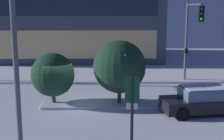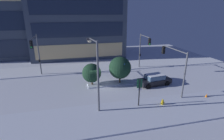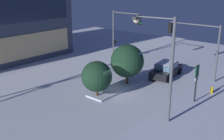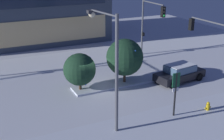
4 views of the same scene
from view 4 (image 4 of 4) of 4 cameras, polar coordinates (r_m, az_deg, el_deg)
The scene contains 12 objects.
ground at distance 24.58m, azimuth -3.96°, elevation -3.64°, with size 52.00×52.00×0.00m, color silver.
curb_strip_near at distance 18.28m, azimuth 5.51°, elevation -12.52°, with size 52.00×5.20×0.14m, color silver.
curb_strip_far at distance 31.56m, azimuth -9.31°, elevation 1.78°, with size 52.00×5.20×0.14m, color silver.
median_strip at distance 25.70m, azimuth 2.35°, elevation -2.33°, with size 9.00×1.80×0.14m, color silver.
car_near at distance 26.56m, azimuth 12.61°, elevation -0.57°, with size 4.77×2.49×1.49m.
traffic_light_corner_near_right at distance 24.79m, azimuth 18.58°, elevation 5.19°, with size 0.32×5.38×5.52m.
traffic_light_corner_far_right at distance 30.96m, azimuth 7.22°, elevation 9.31°, with size 0.32×3.98×6.06m.
street_lamp_arched at distance 17.43m, azimuth -0.64°, elevation 2.91°, with size 0.76×2.91×7.21m.
fire_hydrant at distance 21.95m, azimuth 17.57°, elevation -6.65°, with size 0.48×0.26×0.74m.
parking_info_sign at distance 19.95m, azimuth 11.86°, elevation -3.59°, with size 0.55×0.12×3.14m.
decorated_tree_median at distance 24.90m, azimuth 2.41°, elevation 2.39°, with size 3.06×3.06×3.84m.
decorated_tree_left_of_median at distance 23.72m, azimuth -6.12°, elevation 0.09°, with size 2.55×2.58×3.09m.
Camera 4 is at (-8.14, -20.95, 9.95)m, focal length 48.61 mm.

